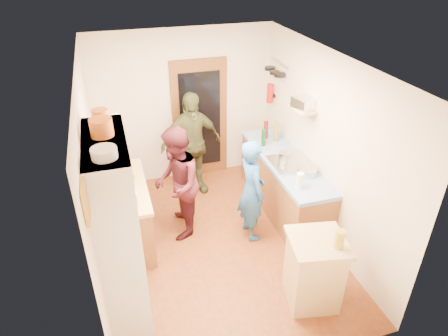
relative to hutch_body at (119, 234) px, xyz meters
name	(u,v)px	position (x,y,z in m)	size (l,w,h in m)	color
floor	(218,243)	(1.30, 0.80, -1.11)	(3.00, 4.00, 0.02)	brown
ceiling	(217,60)	(1.30, 0.80, 1.51)	(3.00, 4.00, 0.02)	silver
wall_back	(184,107)	(1.30, 2.81, 0.20)	(3.00, 0.02, 2.60)	beige
wall_front	(283,276)	(1.30, -1.21, 0.20)	(3.00, 0.02, 2.60)	beige
wall_left	(94,182)	(-0.21, 0.80, 0.20)	(0.02, 4.00, 2.60)	beige
wall_right	(324,148)	(2.81, 0.80, 0.20)	(0.02, 4.00, 2.60)	beige
door_frame	(200,120)	(1.55, 2.77, -0.05)	(0.95, 0.06, 2.10)	brown
door_glass	(200,121)	(1.55, 2.74, -0.05)	(0.70, 0.02, 1.70)	black
hutch_body	(119,234)	(0.00, 0.00, 0.00)	(0.40, 1.20, 2.20)	silver
hutch_top_shelf	(104,142)	(0.00, 0.00, 1.08)	(0.40, 1.14, 0.04)	silver
plate_stack	(104,153)	(0.00, -0.35, 1.15)	(0.22, 0.22, 0.09)	white
orange_pot_a	(101,127)	(0.00, 0.09, 1.18)	(0.21, 0.21, 0.17)	orange
orange_pot_b	(101,116)	(0.00, 0.38, 1.17)	(0.16, 0.16, 0.14)	orange
left_counter_base	(127,215)	(0.10, 1.25, -0.68)	(0.60, 1.40, 0.85)	#965B2D
left_counter_top	(122,188)	(0.10, 1.25, -0.23)	(0.64, 1.44, 0.05)	tan
toaster	(128,199)	(0.15, 0.80, -0.12)	(0.22, 0.15, 0.17)	white
kettle	(118,187)	(0.05, 1.10, -0.11)	(0.16, 0.16, 0.18)	white
orange_bowl	(127,178)	(0.18, 1.38, -0.15)	(0.22, 0.22, 0.10)	orange
chopping_board	(120,165)	(0.12, 1.84, -0.19)	(0.30, 0.22, 0.03)	tan
right_counter_base	(283,186)	(2.50, 1.30, -0.68)	(0.60, 2.20, 0.84)	#965B2D
right_counter_top	(285,161)	(2.50, 1.30, -0.23)	(0.62, 2.22, 0.06)	blue
hob	(290,163)	(2.50, 1.14, -0.18)	(0.55, 0.58, 0.04)	silver
pot_on_hob	(285,156)	(2.45, 1.21, -0.10)	(0.20, 0.20, 0.13)	silver
bottle_a	(264,138)	(2.35, 1.83, -0.06)	(0.07, 0.07, 0.27)	#143F14
bottle_b	(266,130)	(2.48, 2.06, -0.05)	(0.07, 0.07, 0.30)	#591419
bottle_c	(276,131)	(2.61, 1.93, -0.04)	(0.08, 0.08, 0.33)	olive
paper_towel	(300,181)	(2.35, 0.54, -0.09)	(0.10, 0.10, 0.22)	white
mixing_bowl	(307,171)	(2.60, 0.82, -0.15)	(0.27, 0.27, 0.11)	silver
island_base	(313,272)	(2.07, -0.50, -0.67)	(0.55, 0.55, 0.86)	tan
island_top	(318,242)	(2.07, -0.50, -0.22)	(0.62, 0.62, 0.05)	tan
cutting_board	(312,239)	(2.03, -0.44, -0.21)	(0.35, 0.28, 0.02)	white
oil_jar	(340,239)	(2.23, -0.65, -0.08)	(0.11, 0.11, 0.21)	#AD9E2D
pan_rail	(279,63)	(2.76, 2.33, 0.95)	(0.02, 0.02, 0.65)	silver
pan_hang_a	(280,75)	(2.70, 2.15, 0.82)	(0.18, 0.18, 0.05)	black
pan_hang_b	(274,72)	(2.70, 2.35, 0.80)	(0.16, 0.16, 0.05)	black
pan_hang_c	(270,68)	(2.70, 2.55, 0.81)	(0.17, 0.17, 0.05)	black
wall_shelf	(303,109)	(2.67, 1.25, 0.60)	(0.26, 0.42, 0.03)	tan
radio	(303,103)	(2.67, 1.25, 0.69)	(0.22, 0.30, 0.15)	silver
ext_bracket	(273,96)	(2.77, 2.50, 0.35)	(0.06, 0.10, 0.04)	black
fire_extinguisher	(270,93)	(2.71, 2.50, 0.40)	(0.11, 0.11, 0.32)	red
picture_frame	(86,203)	(-0.18, -0.75, 0.95)	(0.03, 0.25, 0.30)	gold
person_hob	(254,191)	(1.83, 0.84, -0.34)	(0.55, 0.36, 1.51)	#285B9F
person_left	(179,182)	(0.87, 1.25, -0.27)	(0.80, 0.63, 1.65)	#40141C
person_back	(192,144)	(1.28, 2.23, -0.22)	(1.03, 0.43, 1.76)	#3B3E22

